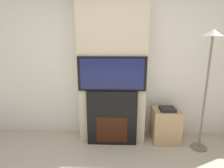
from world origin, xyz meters
TOP-DOWN VIEW (x-y plane):
  - wall_back at (0.00, 2.03)m, footprint 6.00×0.06m
  - chimney_breast at (0.00, 1.81)m, footprint 1.08×0.38m
  - fireplace at (0.00, 1.62)m, footprint 0.80×0.15m
  - television at (0.00, 1.62)m, footprint 1.06×0.07m
  - floor_lamp at (1.40, 1.52)m, footprint 0.27×0.27m
  - media_stand at (0.90, 1.72)m, footprint 0.44×0.39m

SIDE VIEW (x-z plane):
  - media_stand at x=0.90m, z-range -0.02..0.60m
  - fireplace at x=0.00m, z-range 0.00..0.91m
  - television at x=0.00m, z-range 0.91..1.45m
  - wall_back at x=0.00m, z-range 0.00..2.70m
  - chimney_breast at x=0.00m, z-range 0.00..2.70m
  - floor_lamp at x=1.40m, z-range 0.49..2.32m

